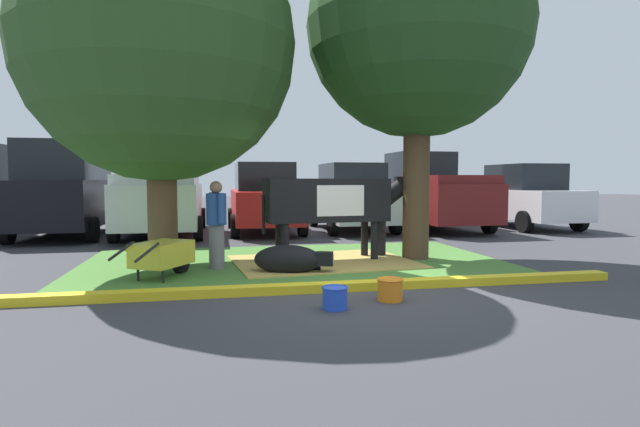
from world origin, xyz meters
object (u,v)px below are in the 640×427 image
(person_visitor_near, at_px, (379,216))
(calf_lying, at_px, (290,260))
(sedan_red, at_px, (264,199))
(sedan_silver, at_px, (351,198))
(shade_tree_left, at_px, (159,46))
(person_handler, at_px, (216,223))
(wheelbarrow, at_px, (163,254))
(hatchback_white, at_px, (524,197))
(bucket_blue, at_px, (335,297))
(cow_holstein, at_px, (332,201))
(pickup_truck_maroon, at_px, (430,193))
(pickup_truck_black, at_px, (163,195))
(suv_black, at_px, (67,190))
(bucket_orange, at_px, (390,289))
(shade_tree_right, at_px, (418,26))

(person_visitor_near, bearing_deg, calf_lying, -143.52)
(sedan_red, relative_size, sedan_silver, 1.00)
(shade_tree_left, bearing_deg, calf_lying, -28.08)
(shade_tree_left, height_order, person_handler, shade_tree_left)
(wheelbarrow, bearing_deg, hatchback_white, 31.82)
(bucket_blue, bearing_deg, sedan_red, 89.78)
(cow_holstein, relative_size, pickup_truck_maroon, 0.58)
(hatchback_white, bearing_deg, pickup_truck_black, 178.55)
(person_visitor_near, distance_m, sedan_red, 5.60)
(person_visitor_near, xyz_separation_m, pickup_truck_black, (-4.61, 5.28, 0.30))
(person_handler, bearing_deg, suv_black, 123.08)
(pickup_truck_maroon, bearing_deg, bucket_blue, -119.70)
(bucket_orange, height_order, sedan_red, sedan_red)
(person_handler, relative_size, wheelbarrow, 0.99)
(shade_tree_left, bearing_deg, hatchback_white, 26.96)
(sedan_silver, relative_size, pickup_truck_maroon, 0.81)
(shade_tree_left, distance_m, bucket_blue, 5.54)
(shade_tree_left, relative_size, sedan_red, 1.40)
(wheelbarrow, bearing_deg, person_visitor_near, 20.59)
(suv_black, bearing_deg, shade_tree_left, -61.64)
(person_handler, distance_m, sedan_red, 6.31)
(cow_holstein, height_order, person_visitor_near, cow_holstein)
(wheelbarrow, relative_size, sedan_silver, 0.35)
(pickup_truck_maroon, distance_m, hatchback_white, 3.06)
(wheelbarrow, xyz_separation_m, pickup_truck_black, (-0.62, 6.78, 0.73))
(shade_tree_right, height_order, bucket_blue, shade_tree_right)
(person_visitor_near, xyz_separation_m, hatchback_white, (6.48, 5.00, 0.17))
(sedan_red, xyz_separation_m, hatchback_white, (8.26, -0.31, 0.00))
(person_handler, bearing_deg, sedan_red, 77.20)
(cow_holstein, bearing_deg, wheelbarrow, -158.41)
(cow_holstein, relative_size, wheelbarrow, 2.06)
(bucket_orange, bearing_deg, pickup_truck_black, 112.05)
(calf_lying, xyz_separation_m, hatchback_white, (8.50, 6.49, 0.75))
(pickup_truck_black, relative_size, sedan_red, 1.23)
(shade_tree_left, relative_size, shade_tree_right, 0.94)
(person_handler, bearing_deg, wheelbarrow, -141.08)
(person_handler, distance_m, sedan_silver, 7.36)
(shade_tree_right, distance_m, pickup_truck_black, 8.40)
(shade_tree_right, height_order, cow_holstein, shade_tree_right)
(bucket_orange, height_order, pickup_truck_maroon, pickup_truck_maroon)
(bucket_blue, xyz_separation_m, pickup_truck_maroon, (5.26, 9.23, 0.97))
(person_handler, xyz_separation_m, wheelbarrow, (-0.81, -0.66, -0.42))
(shade_tree_right, relative_size, bucket_orange, 19.08)
(person_visitor_near, bearing_deg, hatchback_white, 37.64)
(hatchback_white, bearing_deg, person_handler, -148.83)
(bucket_orange, bearing_deg, pickup_truck_maroon, 63.43)
(suv_black, distance_m, hatchback_white, 13.57)
(person_handler, relative_size, bucket_blue, 4.72)
(calf_lying, bearing_deg, wheelbarrow, -179.72)
(calf_lying, relative_size, pickup_truck_black, 0.25)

